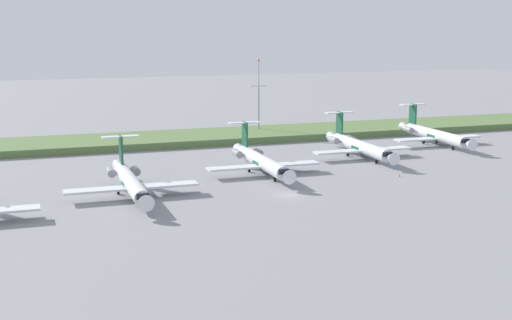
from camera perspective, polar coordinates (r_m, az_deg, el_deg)
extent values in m
plane|color=gray|center=(150.22, -1.52, -0.26)|extent=(500.00, 500.00, 0.00)
cube|color=#597542|center=(179.29, -4.45, 1.85)|extent=(320.00, 20.00, 1.76)
cube|color=silver|center=(112.33, -19.95, -3.86)|extent=(11.00, 3.20, 0.36)
cylinder|color=silver|center=(122.75, -10.15, -1.84)|extent=(2.70, 24.00, 2.70)
cone|color=silver|center=(109.78, -9.07, -3.33)|extent=(2.70, 3.00, 2.70)
cone|color=silver|center=(136.32, -11.04, -0.59)|extent=(2.30, 4.00, 2.29)
cube|color=black|center=(111.49, -9.24, -2.87)|extent=(2.02, 1.80, 0.90)
cylinder|color=#195138|center=(122.79, -10.14, -1.91)|extent=(2.76, 3.60, 2.76)
cube|color=silver|center=(121.23, -12.82, -2.40)|extent=(11.00, 3.20, 0.36)
cube|color=silver|center=(122.91, -7.34, -2.03)|extent=(11.00, 3.20, 0.36)
cube|color=#195138|center=(132.66, -10.93, 0.84)|extent=(0.36, 3.20, 5.20)
cube|color=silver|center=(132.56, -10.98, 1.88)|extent=(6.80, 1.80, 0.24)
cylinder|color=gray|center=(131.34, -11.73, -0.96)|extent=(1.50, 3.40, 1.50)
cylinder|color=gray|center=(131.93, -9.79, -0.84)|extent=(1.50, 3.40, 1.50)
cylinder|color=gray|center=(115.94, -9.56, -3.32)|extent=(0.20, 0.20, 0.65)
cylinder|color=black|center=(116.07, -9.55, -3.58)|extent=(0.30, 0.90, 0.90)
cylinder|color=black|center=(125.27, -11.14, -2.55)|extent=(0.35, 0.90, 0.90)
cylinder|color=black|center=(125.80, -9.43, -2.44)|extent=(0.35, 0.90, 0.90)
cylinder|color=silver|center=(139.06, 0.48, -0.15)|extent=(2.70, 24.00, 2.70)
cone|color=silver|center=(126.66, 2.49, -1.27)|extent=(2.70, 3.00, 2.70)
cone|color=silver|center=(152.12, -1.25, 0.82)|extent=(2.29, 4.00, 2.29)
cube|color=black|center=(128.30, 2.19, -0.90)|extent=(2.03, 1.80, 0.90)
cylinder|color=#195138|center=(139.09, 0.48, -0.21)|extent=(2.76, 3.60, 2.76)
cube|color=silver|center=(136.45, -1.72, -0.63)|extent=(11.00, 3.20, 0.36)
cube|color=silver|center=(140.29, 2.89, -0.32)|extent=(11.00, 3.20, 0.36)
cube|color=#195138|center=(148.65, -0.91, 2.12)|extent=(0.36, 3.20, 5.20)
cube|color=silver|center=(148.57, -0.95, 3.06)|extent=(6.80, 1.80, 0.24)
cylinder|color=gray|center=(146.92, -1.53, 0.53)|extent=(1.50, 3.40, 1.50)
cylinder|color=gray|center=(148.29, 0.13, 0.63)|extent=(1.50, 3.40, 1.50)
cylinder|color=gray|center=(132.51, 1.54, -1.36)|extent=(0.20, 0.20, 0.65)
cylinder|color=black|center=(132.63, 1.54, -1.59)|extent=(0.30, 0.90, 0.90)
cylinder|color=black|center=(141.09, -0.57, -0.81)|extent=(0.35, 0.90, 0.90)
cylinder|color=black|center=(142.30, 0.88, -0.71)|extent=(0.35, 0.90, 0.90)
cylinder|color=silver|center=(157.78, 8.49, 1.07)|extent=(2.70, 24.00, 2.70)
cone|color=silver|center=(146.11, 10.90, 0.20)|extent=(2.70, 3.00, 2.70)
cone|color=silver|center=(170.16, 6.35, 1.85)|extent=(2.30, 4.00, 2.29)
cube|color=black|center=(147.65, 10.55, 0.51)|extent=(2.02, 1.80, 0.90)
cylinder|color=#195138|center=(157.80, 8.49, 1.02)|extent=(2.76, 3.60, 2.76)
cube|color=silver|center=(154.41, 6.70, 0.67)|extent=(11.00, 3.20, 0.36)
cube|color=silver|center=(159.78, 10.53, 0.91)|extent=(11.00, 3.20, 0.36)
cube|color=#195138|center=(166.89, 6.81, 3.03)|extent=(0.36, 3.20, 5.20)
cube|color=silver|center=(166.85, 6.78, 3.86)|extent=(6.80, 1.80, 0.24)
cylinder|color=gray|center=(164.90, 6.34, 1.63)|extent=(1.50, 3.40, 1.50)
cylinder|color=gray|center=(166.84, 7.74, 1.70)|extent=(1.50, 3.40, 1.50)
cylinder|color=gray|center=(151.57, 9.76, 0.07)|extent=(0.20, 0.20, 0.65)
cylinder|color=black|center=(151.68, 9.75, -0.14)|extent=(0.30, 0.90, 0.90)
cylinder|color=black|center=(159.39, 7.47, 0.47)|extent=(0.35, 0.90, 0.90)
cylinder|color=black|center=(161.09, 8.69, 0.55)|extent=(0.35, 0.90, 0.90)
cylinder|color=silver|center=(178.05, 14.41, 1.98)|extent=(2.70, 24.00, 2.70)
cone|color=silver|center=(167.07, 16.92, 1.27)|extent=(2.70, 3.00, 2.70)
cone|color=silver|center=(189.78, 12.11, 2.62)|extent=(2.30, 4.00, 2.29)
cube|color=black|center=(168.52, 16.56, 1.53)|extent=(2.03, 1.80, 0.90)
cylinder|color=#195138|center=(178.07, 14.41, 1.93)|extent=(2.76, 3.60, 2.76)
cube|color=silver|center=(174.17, 12.95, 1.64)|extent=(11.00, 3.20, 0.36)
cube|color=silver|center=(180.61, 16.15, 1.82)|extent=(11.00, 3.20, 0.36)
cube|color=#195138|center=(186.71, 12.63, 3.69)|extent=(0.36, 3.20, 5.20)
cube|color=silver|center=(186.68, 12.62, 4.43)|extent=(6.80, 1.80, 0.24)
cylinder|color=gray|center=(184.53, 12.28, 2.44)|extent=(1.50, 3.40, 1.50)
cylinder|color=gray|center=(186.88, 13.46, 2.50)|extent=(1.50, 3.40, 1.50)
cylinder|color=gray|center=(172.19, 15.73, 1.12)|extent=(0.20, 0.20, 0.65)
cylinder|color=black|center=(172.28, 15.72, 0.94)|extent=(0.30, 0.90, 0.90)
cylinder|color=black|center=(179.34, 13.45, 1.44)|extent=(0.35, 0.90, 0.90)
cylinder|color=black|center=(181.38, 14.47, 1.49)|extent=(0.35, 0.90, 0.90)
cylinder|color=#B2B2B7|center=(187.28, 0.22, 3.98)|extent=(0.50, 0.50, 12.79)
cylinder|color=#B2B2B7|center=(186.32, 0.22, 6.98)|extent=(0.28, 0.28, 6.89)
cube|color=#B2B2B7|center=(186.56, 0.22, 6.05)|extent=(4.40, 0.20, 0.20)
sphere|color=red|center=(186.09, 0.22, 8.11)|extent=(0.50, 0.50, 0.50)
cone|color=orange|center=(139.93, 11.56, -1.22)|extent=(0.44, 0.44, 0.55)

